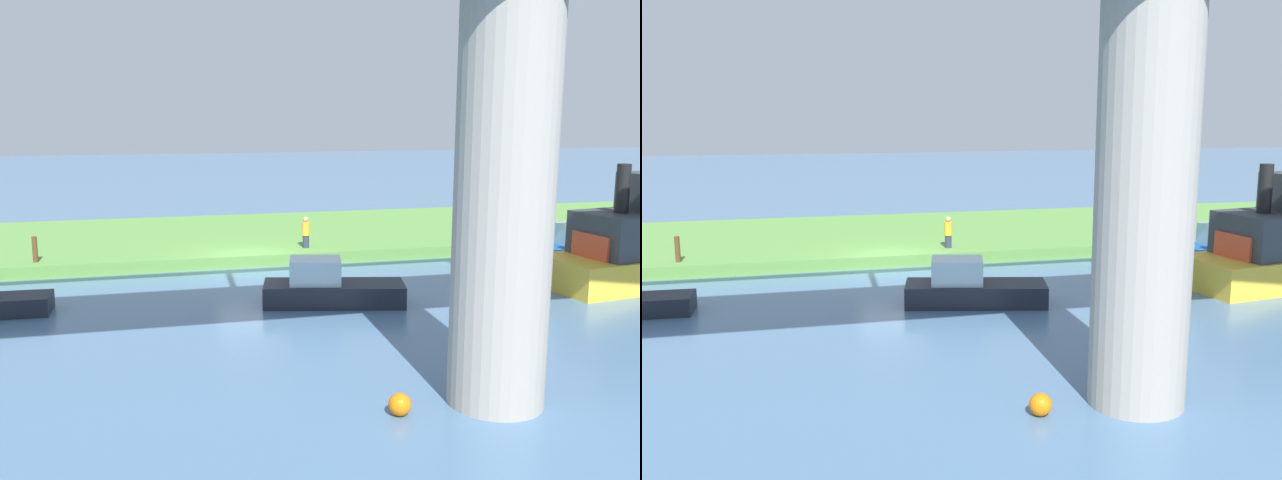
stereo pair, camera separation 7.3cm
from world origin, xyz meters
The scene contains 8 objects.
ground_plane centered at (0.00, 0.00, 0.00)m, with size 160.00×160.00×0.00m, color #4C7093.
grassy_bank centered at (0.00, -6.00, 0.25)m, with size 80.00×12.00×0.50m, color #5B9342.
bridge_pylon centered at (-3.46, 15.03, 4.86)m, with size 2.14×2.14×9.71m, color #9E998E.
person_on_bank centered at (-2.79, -1.24, 1.20)m, with size 0.48×0.48×1.39m.
mooring_post centered at (8.38, -0.89, 1.02)m, with size 0.20×0.20×1.04m, color brown.
motorboat_red centered at (-1.91, 6.20, 0.56)m, with size 5.00×2.71×1.58m.
skiff_small centered at (-14.66, 2.31, 0.60)m, with size 5.17×2.09×1.69m.
marker_buoy centered at (-1.14, 15.18, 0.25)m, with size 0.50×0.50×0.50m, color orange.
Camera 2 is at (3.91, 28.70, 6.50)m, focal length 39.73 mm.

